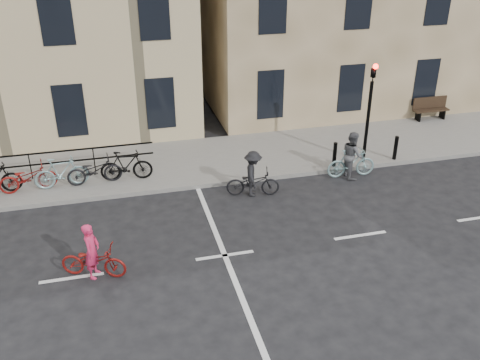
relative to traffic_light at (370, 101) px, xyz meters
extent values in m
plane|color=black|center=(-6.20, -4.34, -2.45)|extent=(120.00, 120.00, 0.00)
cube|color=slate|center=(-10.20, 1.66, -2.38)|extent=(46.00, 4.00, 0.15)
cylinder|color=black|center=(0.00, 0.01, -0.80)|extent=(0.12, 0.12, 3.00)
imported|color=black|center=(0.00, 0.01, 1.15)|extent=(0.15, 0.18, 0.90)
sphere|color=#FF0C05|center=(0.00, -0.11, 1.25)|extent=(0.18, 0.18, 0.18)
cylinder|color=black|center=(-1.20, -0.09, -1.85)|extent=(0.14, 0.14, 0.90)
cylinder|color=black|center=(1.20, -0.09, -1.85)|extent=(0.14, 0.14, 0.90)
cube|color=black|center=(4.20, 3.31, -2.10)|extent=(0.06, 0.38, 0.40)
cube|color=black|center=(5.40, 3.31, -2.10)|extent=(0.06, 0.38, 0.40)
cube|color=black|center=(4.80, 3.31, -1.87)|extent=(1.60, 0.40, 0.06)
cube|color=black|center=(4.80, 3.49, -1.58)|extent=(1.60, 0.06, 0.50)
cube|color=black|center=(-11.07, 1.56, -1.83)|extent=(7.25, 0.04, 0.95)
imported|color=maroon|center=(-11.60, 0.66, -1.83)|extent=(1.80, 0.63, 0.95)
imported|color=#82A7AA|center=(-10.55, 0.66, -1.78)|extent=(1.75, 0.49, 1.05)
imported|color=black|center=(-9.50, 0.66, -1.83)|extent=(1.80, 0.63, 0.95)
imported|color=black|center=(-8.45, 0.66, -1.78)|extent=(1.75, 0.49, 1.05)
imported|color=maroon|center=(-9.61, -4.37, -2.01)|extent=(1.79, 1.16, 0.89)
imported|color=#DC2658|center=(-9.61, -4.37, -1.70)|extent=(0.53, 0.64, 1.51)
imported|color=#82A7AA|center=(-0.85, -0.74, -1.94)|extent=(1.75, 0.58, 1.04)
imported|color=#4E4F53|center=(-0.85, -0.74, -1.62)|extent=(0.68, 0.85, 1.67)
imported|color=black|center=(-4.53, -1.19, -2.00)|extent=(1.82, 0.96, 0.91)
imported|color=black|center=(-4.53, -1.19, -1.68)|extent=(0.77, 1.10, 1.54)
camera|label=1|loc=(-8.79, -16.06, 5.91)|focal=40.00mm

